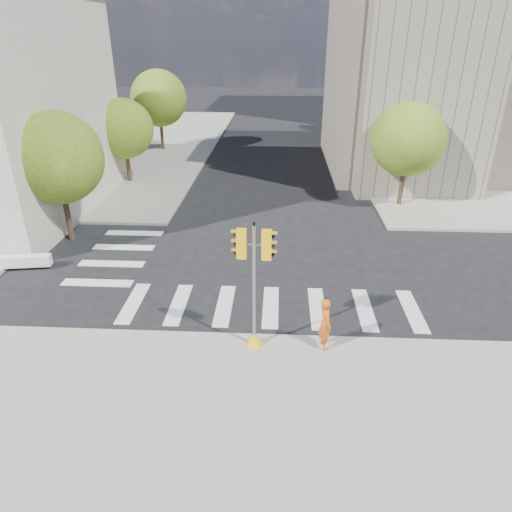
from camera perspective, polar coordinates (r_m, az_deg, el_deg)
The scene contains 14 objects.
ground at distance 19.49m, azimuth 2.28°, elevation -3.24°, with size 160.00×160.00×0.00m, color black.
sidewalk_far_right at distance 48.32m, azimuth 27.87°, elevation 11.76°, with size 28.00×40.00×0.15m, color gray.
sidewalk_far_left at distance 48.42m, azimuth -22.19°, elevation 12.85°, with size 28.00×40.00×0.15m, color gray.
civic_building at distance 39.38m, azimuth 27.94°, elevation 19.92°, with size 26.00×16.00×19.39m.
tree_lw_near at distance 24.14m, azimuth -23.65°, elevation 11.14°, with size 4.40×4.40×6.41m.
tree_lw_mid at distance 33.29m, azimuth -16.21°, elevation 15.03°, with size 4.00×4.00×5.77m.
tree_lw_far at distance 42.67m, azimuth -12.07°, elevation 18.72°, with size 4.80×4.80×6.95m.
tree_re_near at distance 28.54m, azimuth 18.48°, elevation 13.65°, with size 4.20×4.20×6.16m.
tree_re_mid at distance 40.05m, azimuth 14.30°, elevation 17.80°, with size 4.60×4.60×6.66m.
tree_re_far at distance 51.86m, azimuth 11.84°, elevation 19.18°, with size 4.00×4.00×5.88m.
lamp_near at distance 32.39m, azimuth 17.77°, elevation 16.03°, with size 0.35×0.18×8.11m.
lamp_far at distance 45.97m, azimuth 13.63°, elevation 19.11°, with size 0.35×0.18×8.11m.
traffic_signal at distance 14.52m, azimuth -0.24°, elevation -5.11°, with size 1.07×0.56×4.39m.
photographer at distance 15.09m, azimuth 8.66°, elevation -8.36°, with size 0.67×0.44×1.83m, color #C95A12.
Camera 1 is at (0.12, -17.03, 9.48)m, focal length 32.00 mm.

